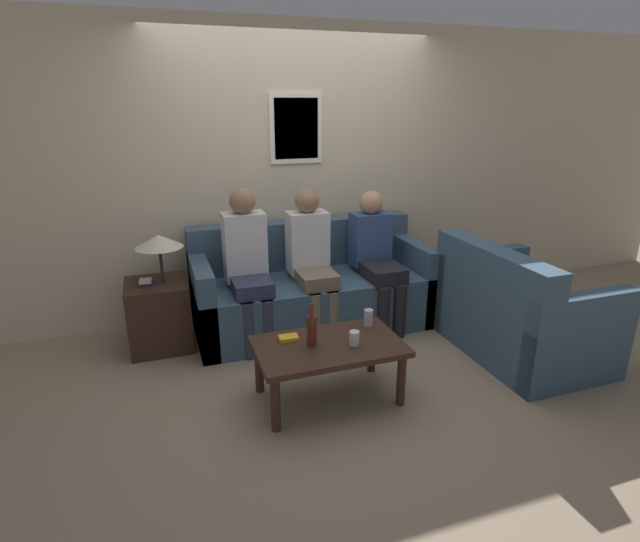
# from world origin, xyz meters

# --- Properties ---
(ground_plane) EXTENTS (16.00, 16.00, 0.00)m
(ground_plane) POSITION_xyz_m (0.00, 0.00, 0.00)
(ground_plane) COLOR gray
(wall_back) EXTENTS (9.00, 0.08, 2.60)m
(wall_back) POSITION_xyz_m (0.00, 0.98, 1.30)
(wall_back) COLOR beige
(wall_back) RESTS_ON ground_plane
(couch_main) EXTENTS (2.07, 0.87, 0.90)m
(couch_main) POSITION_xyz_m (0.00, 0.51, 0.32)
(couch_main) COLOR #385166
(couch_main) RESTS_ON ground_plane
(couch_side) EXTENTS (0.87, 1.26, 0.90)m
(couch_side) POSITION_xyz_m (1.37, -0.55, 0.32)
(couch_side) COLOR #385166
(couch_side) RESTS_ON ground_plane
(coffee_table) EXTENTS (0.98, 0.59, 0.41)m
(coffee_table) POSITION_xyz_m (-0.27, -0.67, 0.35)
(coffee_table) COLOR #382319
(coffee_table) RESTS_ON ground_plane
(side_table_with_lamp) EXTENTS (0.48, 0.48, 0.95)m
(side_table_with_lamp) POSITION_xyz_m (-1.31, 0.49, 0.34)
(side_table_with_lamp) COLOR #382319
(side_table_with_lamp) RESTS_ON ground_plane
(wine_bottle) EXTENTS (0.07, 0.07, 0.29)m
(wine_bottle) POSITION_xyz_m (-0.38, -0.65, 0.52)
(wine_bottle) COLOR #562319
(wine_bottle) RESTS_ON coffee_table
(drinking_glass) EXTENTS (0.07, 0.07, 0.09)m
(drinking_glass) POSITION_xyz_m (-0.11, -0.74, 0.46)
(drinking_glass) COLOR silver
(drinking_glass) RESTS_ON coffee_table
(book_stack) EXTENTS (0.13, 0.09, 0.03)m
(book_stack) POSITION_xyz_m (-0.51, -0.53, 0.42)
(book_stack) COLOR gold
(book_stack) RESTS_ON coffee_table
(soda_can) EXTENTS (0.07, 0.07, 0.12)m
(soda_can) POSITION_xyz_m (0.09, -0.50, 0.47)
(soda_can) COLOR #BCBCC1
(soda_can) RESTS_ON coffee_table
(person_left) EXTENTS (0.34, 0.57, 1.28)m
(person_left) POSITION_xyz_m (-0.59, 0.37, 0.71)
(person_left) COLOR #2D334C
(person_left) RESTS_ON ground_plane
(person_middle) EXTENTS (0.34, 0.58, 1.24)m
(person_middle) POSITION_xyz_m (-0.05, 0.37, 0.68)
(person_middle) COLOR #756651
(person_middle) RESTS_ON ground_plane
(person_right) EXTENTS (0.34, 0.64, 1.19)m
(person_right) POSITION_xyz_m (0.55, 0.36, 0.65)
(person_right) COLOR black
(person_right) RESTS_ON ground_plane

